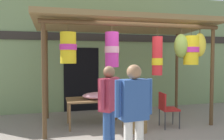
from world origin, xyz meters
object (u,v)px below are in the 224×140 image
Objects in this scene: vendor_in_orange at (109,102)px; folding_chair at (166,107)px; flower_heap_on_table at (99,96)px; customer_foreground at (134,109)px; wicker_basket_by_table at (137,126)px; display_table at (95,101)px.

folding_chair is at bearing 32.86° from vendor_in_orange.
vendor_in_orange is (-1.69, -1.09, 0.40)m from folding_chair.
flower_heap_on_table is 1.63m from vendor_in_orange.
flower_heap_on_table is 1.66m from folding_chair.
flower_heap_on_table is at bearing 91.36° from customer_foreground.
folding_chair is at bearing 9.51° from wicker_basket_by_table.
folding_chair is at bearing -18.71° from flower_heap_on_table.
customer_foreground reaches higher than display_table.
customer_foreground is at bearing -86.64° from display_table.
display_table is at bearing 143.31° from flower_heap_on_table.
vendor_in_orange is at bearing 103.85° from customer_foreground.
customer_foreground is at bearing -88.64° from flower_heap_on_table.
customer_foreground reaches higher than wicker_basket_by_table.
wicker_basket_by_table is at bearing 67.62° from customer_foreground.
folding_chair is 0.88m from wicker_basket_by_table.
display_table is at bearing 139.61° from wicker_basket_by_table.
display_table is at bearing 88.49° from vendor_in_orange.
customer_foreground reaches higher than flower_heap_on_table.
wicker_basket_by_table is 2.02m from customer_foreground.
display_table is at bearing 93.36° from customer_foreground.
vendor_in_orange reaches higher than flower_heap_on_table.
folding_chair is at bearing 51.00° from customer_foreground.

